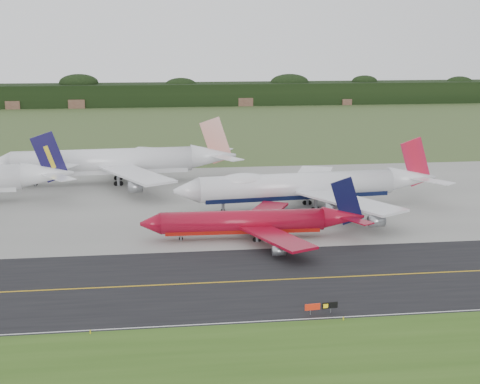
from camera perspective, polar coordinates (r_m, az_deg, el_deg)
name	(u,v)px	position (r m, az deg, el deg)	size (l,w,h in m)	color
ground	(269,271)	(111.91, 2.53, -6.79)	(600.00, 600.00, 0.00)	#324A22
grass_verge	(320,375)	(80.59, 6.83, -15.24)	(400.00, 30.00, 0.01)	#2F4E17
taxiway	(274,280)	(108.21, 2.89, -7.50)	(400.00, 32.00, 0.02)	black
apron	(234,199)	(160.29, -0.50, -0.58)	(400.00, 78.00, 0.01)	gray
taxiway_centreline	(274,280)	(108.21, 2.89, -7.49)	(400.00, 0.40, 0.00)	#C49312
taxiway_edge_line	(293,320)	(94.13, 4.55, -10.80)	(400.00, 0.25, 0.00)	silver
horizon_treeline	(188,95)	(379.23, -4.43, 8.24)	(700.00, 25.00, 12.00)	black
jet_ba_747	(306,186)	(150.95, 5.67, 0.54)	(61.86, 51.03, 15.54)	silver
jet_red_737	(255,222)	(128.71, 1.30, -2.56)	(43.53, 35.59, 11.78)	maroon
jet_star_tail	(117,162)	(179.48, -10.48, 2.55)	(64.63, 54.08, 17.06)	silver
taxiway_sign	(321,306)	(95.95, 6.94, -9.66)	(4.82, 0.67, 1.61)	slate
edge_marker_left	(90,332)	(91.91, -12.66, -11.56)	(0.16, 0.16, 0.50)	yellow
edge_marker_center	(343,318)	(94.71, 8.82, -10.62)	(0.16, 0.16, 0.50)	yellow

